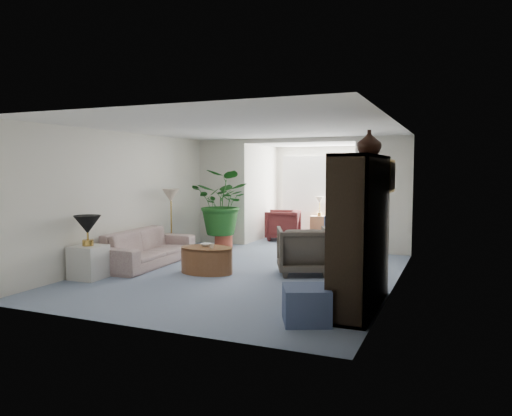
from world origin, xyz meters
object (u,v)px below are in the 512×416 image
at_px(framed_picture, 392,176).
at_px(end_table, 89,262).
at_px(sunroom_chair_maroon, 283,225).
at_px(plant_pot, 224,242).
at_px(sofa, 147,248).
at_px(cabinet_urn, 369,143).
at_px(ottoman, 306,305).
at_px(floor_lamp, 171,196).
at_px(side_table_dark, 347,256).
at_px(sunroom_chair_blue, 341,229).
at_px(entertainment_cabinet, 361,232).
at_px(sunroom_table, 319,227).
at_px(wingback_chair, 303,250).
at_px(coffee_table, 207,260).
at_px(coffee_bowl, 207,245).
at_px(coffee_cup, 211,246).
at_px(table_lamp, 87,225).

xyz_separation_m(framed_picture, end_table, (-4.68, -1.15, -1.43)).
distance_m(end_table, sunroom_chair_maroon, 5.58).
xyz_separation_m(framed_picture, plant_pot, (-3.96, 2.38, -1.54)).
relative_size(sofa, cabinet_urn, 6.37).
relative_size(sofa, ottoman, 4.20).
xyz_separation_m(sofa, cabinet_urn, (4.25, -0.83, 1.83)).
xyz_separation_m(cabinet_urn, ottoman, (-0.47, -1.34, -1.95)).
distance_m(floor_lamp, side_table_dark, 3.94).
height_order(cabinet_urn, sunroom_chair_blue, cabinet_urn).
bearing_deg(cabinet_urn, entertainment_cabinet, -90.00).
height_order(ottoman, sunroom_table, sunroom_table).
xyz_separation_m(cabinet_urn, sunroom_table, (-2.22, 5.62, -1.87)).
bearing_deg(framed_picture, floor_lamp, 164.47).
relative_size(end_table, sunroom_chair_blue, 0.69).
height_order(wingback_chair, plant_pot, wingback_chair).
relative_size(coffee_table, ottoman, 1.79).
height_order(plant_pot, sunroom_chair_maroon, sunroom_chair_maroon).
bearing_deg(coffee_bowl, sunroom_chair_maroon, 90.73).
distance_m(sofa, coffee_bowl, 1.34).
bearing_deg(sunroom_chair_maroon, coffee_cup, -7.82).
bearing_deg(cabinet_urn, wingback_chair, 136.74).
bearing_deg(ottoman, sunroom_chair_maroon, 111.94).
xyz_separation_m(entertainment_cabinet, sunroom_chair_maroon, (-2.97, 5.37, -0.61)).
height_order(coffee_cup, plant_pot, coffee_cup).
bearing_deg(ottoman, sunroom_chair_blue, 99.17).
relative_size(plant_pot, sunroom_chair_blue, 0.51).
distance_m(coffee_table, cabinet_urn, 3.51).
height_order(coffee_cup, sunroom_table, sunroom_table).
height_order(ottoman, sunroom_chair_blue, sunroom_chair_blue).
bearing_deg(framed_picture, coffee_bowl, 178.30).
height_order(cabinet_urn, sunroom_table, cabinet_urn).
distance_m(sofa, table_lamp, 1.48).
height_order(coffee_cup, sunroom_chair_blue, sunroom_chair_blue).
bearing_deg(entertainment_cabinet, plant_pot, 136.71).
bearing_deg(end_table, sunroom_chair_blue, 61.04).
relative_size(framed_picture, wingback_chair, 0.56).
height_order(cabinet_urn, ottoman, cabinet_urn).
xyz_separation_m(plant_pot, sunroom_table, (1.51, 2.60, 0.13)).
xyz_separation_m(coffee_bowl, sunroom_table, (0.70, 4.89, -0.19)).
relative_size(sofa, entertainment_cabinet, 1.12).
distance_m(ottoman, sunroom_table, 7.18).
bearing_deg(sunroom_table, coffee_table, -97.40).
relative_size(cabinet_urn, sunroom_chair_blue, 0.44).
bearing_deg(coffee_bowl, framed_picture, -1.70).
height_order(coffee_bowl, entertainment_cabinet, entertainment_cabinet).
relative_size(floor_lamp, sunroom_chair_maroon, 0.43).
bearing_deg(ottoman, sunroom_table, 104.13).
relative_size(sofa, sunroom_table, 3.88).
bearing_deg(cabinet_urn, sunroom_chair_blue, 106.78).
height_order(entertainment_cabinet, sunroom_chair_maroon, entertainment_cabinet).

